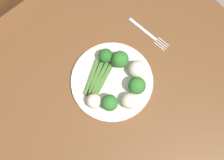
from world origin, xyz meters
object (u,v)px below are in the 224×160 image
at_px(asparagus_bundle, 97,79).
at_px(broccoli_front, 106,56).
at_px(broccoli_front_left, 120,59).
at_px(chair, 9,27).
at_px(cauliflower_mid, 94,101).
at_px(fork, 148,34).
at_px(broccoli_outer_edge, 110,104).
at_px(cauliflower_left, 129,101).
at_px(cauliflower_back, 137,69).
at_px(plate, 112,81).
at_px(dining_table, 107,114).
at_px(broccoli_back_right, 137,86).

bearing_deg(asparagus_bundle, broccoli_front, 2.86).
bearing_deg(broccoli_front_left, asparagus_bundle, -3.93).
relative_size(chair, cauliflower_mid, 18.49).
relative_size(broccoli_front_left, fork, 0.39).
bearing_deg(fork, broccoli_outer_edge, -75.08).
bearing_deg(chair, broccoli_outer_edge, 94.11).
bearing_deg(asparagus_bundle, chair, 75.84).
xyz_separation_m(chair, cauliflower_left, (-0.13, 0.66, 0.31)).
bearing_deg(cauliflower_back, plate, -21.21).
distance_m(plate, broccoli_front, 0.08).
bearing_deg(asparagus_bundle, cauliflower_mid, -163.02).
xyz_separation_m(broccoli_front_left, broccoli_outer_edge, (0.11, 0.08, -0.00)).
height_order(dining_table, broccoli_outer_edge, broccoli_outer_edge).
distance_m(dining_table, broccoli_outer_edge, 0.17).
bearing_deg(broccoli_outer_edge, cauliflower_mid, -52.69).
relative_size(dining_table, broccoli_back_right, 16.83).
bearing_deg(cauliflower_left, fork, -148.07).
distance_m(cauliflower_left, cauliflower_mid, 0.11).
height_order(cauliflower_back, fork, cauliflower_back).
bearing_deg(broccoli_outer_edge, fork, -158.63).
xyz_separation_m(dining_table, cauliflower_left, (-0.07, 0.03, 0.15)).
xyz_separation_m(plate, cauliflower_mid, (0.09, 0.02, 0.03)).
height_order(cauliflower_left, cauliflower_back, cauliflower_back).
height_order(chair, plate, chair).
xyz_separation_m(cauliflower_left, cauliflower_back, (-0.09, -0.06, 0.00)).
height_order(asparagus_bundle, broccoli_outer_edge, broccoli_outer_edge).
distance_m(dining_table, broccoli_front, 0.23).
bearing_deg(broccoli_back_right, broccoli_outer_edge, -7.24).
distance_m(dining_table, fork, 0.32).
bearing_deg(asparagus_bundle, broccoli_front_left, -29.18).
bearing_deg(plate, cauliflower_back, 158.79).
xyz_separation_m(chair, broccoli_front_left, (-0.20, 0.55, 0.32)).
distance_m(broccoli_back_right, broccoli_front, 0.14).
bearing_deg(dining_table, broccoli_back_right, 172.47).
bearing_deg(fork, plate, -84.00).
relative_size(dining_table, cauliflower_left, 22.41).
bearing_deg(cauliflower_mid, asparagus_bundle, -137.77).
xyz_separation_m(broccoli_front_left, cauliflower_mid, (0.15, 0.04, -0.01)).
bearing_deg(cauliflower_left, dining_table, -26.48).
height_order(plate, broccoli_outer_edge, broccoli_outer_edge).
xyz_separation_m(broccoli_front, cauliflower_mid, (0.12, 0.09, -0.01)).
height_order(broccoli_front_left, fork, broccoli_front_left).
xyz_separation_m(broccoli_front_left, broccoli_front, (0.02, -0.04, -0.01)).
distance_m(broccoli_front_left, broccoli_outer_edge, 0.14).
xyz_separation_m(chair, plate, (-0.14, 0.57, 0.28)).
bearing_deg(cauliflower_back, broccoli_front, -64.94).
height_order(asparagus_bundle, cauliflower_back, cauliflower_back).
distance_m(broccoli_front_left, cauliflower_left, 0.13).
height_order(chair, cauliflower_mid, chair).
relative_size(chair, broccoli_front_left, 13.28).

